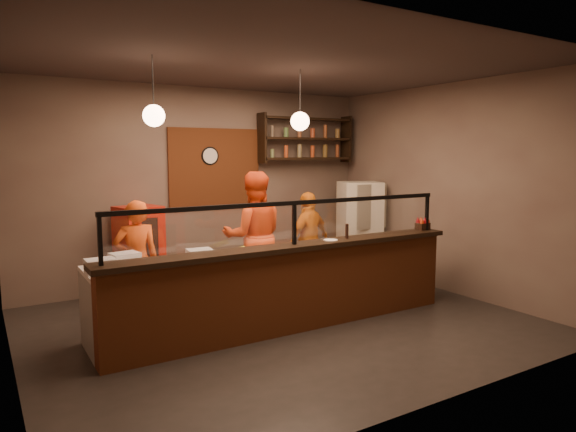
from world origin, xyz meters
TOP-DOWN VIEW (x-y plane):
  - floor at (0.00, 0.00)m, footprint 6.00×6.00m
  - ceiling at (0.00, 0.00)m, footprint 6.00×6.00m
  - wall_back at (0.00, 2.50)m, footprint 6.00×0.00m
  - wall_left at (-3.00, 0.00)m, footprint 0.00×5.00m
  - wall_right at (3.00, 0.00)m, footprint 0.00×5.00m
  - wall_front at (0.00, -2.50)m, footprint 6.00×0.00m
  - brick_patch at (0.20, 2.47)m, footprint 1.60×0.04m
  - service_counter at (0.00, -0.30)m, footprint 4.60×0.25m
  - counter_ledge at (0.00, -0.30)m, footprint 4.70×0.37m
  - worktop_cabinet at (0.00, 0.20)m, footprint 4.60×0.75m
  - worktop at (0.00, 0.20)m, footprint 4.60×0.75m
  - sneeze_guard at (0.00, -0.30)m, footprint 4.50×0.05m
  - wall_shelving at (1.90, 2.32)m, footprint 1.84×0.28m
  - wall_clock at (0.10, 2.46)m, footprint 0.30×0.04m
  - pendant_left at (-1.50, 0.20)m, footprint 0.24×0.24m
  - pendant_right at (0.40, 0.20)m, footprint 0.24×0.24m
  - cook_left at (-1.52, 1.06)m, footprint 0.59×0.40m
  - cook_mid at (0.21, 1.14)m, footprint 1.10×0.98m
  - cook_right at (1.25, 1.24)m, footprint 0.98×0.65m
  - fridge at (2.60, 1.64)m, footprint 0.87×0.84m
  - red_cooler at (-1.18, 2.15)m, footprint 0.70×0.66m
  - pizza_dough at (-0.35, 0.26)m, footprint 0.51×0.51m
  - prep_tub_a at (-2.15, 0.10)m, footprint 0.29×0.24m
  - prep_tub_b at (-1.85, 0.30)m, footprint 0.33×0.28m
  - prep_tub_c at (-1.04, 0.11)m, footprint 0.30×0.26m
  - rolling_pin at (-0.47, 0.35)m, footprint 0.35×0.18m
  - condiment_caddy at (2.20, -0.25)m, footprint 0.18×0.14m
  - pepper_mill at (0.80, -0.29)m, footprint 0.05×0.05m
  - small_plate at (0.53, -0.31)m, footprint 0.21×0.21m

SIDE VIEW (x-z plane):
  - floor at x=0.00m, z-range 0.00..0.00m
  - worktop_cabinet at x=0.00m, z-range 0.00..0.85m
  - service_counter at x=0.00m, z-range 0.00..1.00m
  - red_cooler at x=-1.18m, z-range 0.00..1.37m
  - cook_right at x=1.25m, z-range 0.00..1.54m
  - cook_left at x=-1.52m, z-range 0.00..1.56m
  - fridge at x=2.60m, z-range 0.00..1.64m
  - worktop at x=0.00m, z-range 0.85..0.90m
  - pizza_dough at x=-0.35m, z-range 0.90..0.91m
  - rolling_pin at x=-0.47m, z-range 0.90..0.96m
  - cook_mid at x=0.21m, z-range 0.00..1.88m
  - prep_tub_c at x=-1.04m, z-range 0.90..1.04m
  - prep_tub_a at x=-2.15m, z-range 0.90..1.05m
  - prep_tub_b at x=-1.85m, z-range 0.90..1.05m
  - counter_ledge at x=0.00m, z-range 1.00..1.06m
  - small_plate at x=0.53m, z-range 1.06..1.07m
  - condiment_caddy at x=2.20m, z-range 1.06..1.16m
  - pepper_mill at x=0.80m, z-range 1.06..1.25m
  - sneeze_guard at x=0.00m, z-range 1.11..1.63m
  - wall_back at x=0.00m, z-range -1.40..4.60m
  - wall_left at x=-3.00m, z-range -0.90..4.10m
  - wall_right at x=3.00m, z-range -0.90..4.10m
  - wall_front at x=0.00m, z-range -1.40..4.60m
  - brick_patch at x=0.20m, z-range 1.25..2.55m
  - wall_clock at x=0.10m, z-range 1.95..2.25m
  - wall_shelving at x=1.90m, z-range 1.98..2.83m
  - pendant_left at x=-1.50m, z-range 2.17..2.94m
  - pendant_right at x=0.40m, z-range 2.17..2.94m
  - ceiling at x=0.00m, z-range 3.20..3.20m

